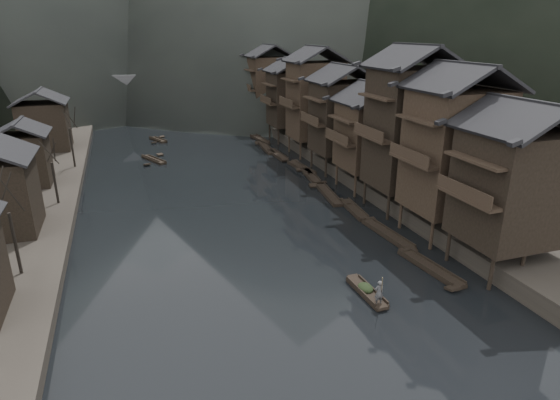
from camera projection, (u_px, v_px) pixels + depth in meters
name	position (u px, v px, depth m)	size (l,w,h in m)	color
water	(260.00, 256.00, 38.77)	(300.00, 300.00, 0.00)	black
right_bank	(383.00, 128.00, 84.58)	(40.00, 200.00, 1.80)	#2D2823
stilt_houses	(348.00, 103.00, 58.04)	(9.00, 67.60, 16.66)	black
left_houses	(15.00, 152.00, 48.57)	(8.10, 53.20, 8.73)	black
bare_trees	(37.00, 170.00, 40.16)	(3.58, 43.40, 7.16)	black
moored_sampans	(287.00, 161.00, 66.25)	(3.15, 72.67, 0.47)	black
midriver_boats	(173.00, 139.00, 79.37)	(12.33, 30.54, 0.45)	black
stone_bridge	(166.00, 91.00, 101.10)	(40.00, 6.00, 9.00)	#4C4C4F
hero_sampan	(367.00, 292.00, 33.08)	(1.12, 4.80, 0.43)	black
cargo_heap	(366.00, 284.00, 33.09)	(1.05, 1.38, 0.63)	black
boatman	(379.00, 290.00, 31.19)	(0.66, 0.43, 1.81)	#4C4C4E
bamboo_pole	(385.00, 256.00, 30.40)	(0.06, 0.06, 3.96)	#8C7A51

